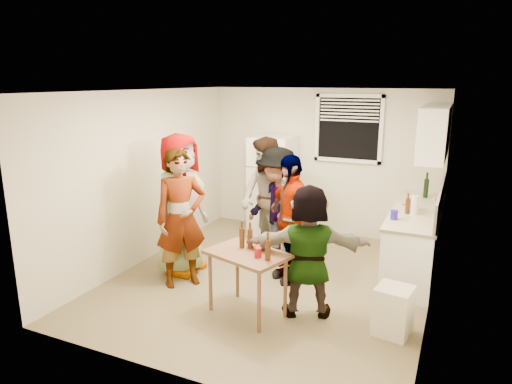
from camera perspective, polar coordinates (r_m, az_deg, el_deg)
The scene contains 23 objects.
room at distance 6.28m, azimuth 1.86°, elevation -10.92°, with size 4.00×4.50×2.50m, color beige, non-canonical shape.
window at distance 7.72m, azimuth 11.48°, elevation 7.77°, with size 1.12×0.10×1.06m, color white, non-canonical shape.
refrigerator at distance 7.93m, azimuth 2.12°, elevation 0.87°, with size 0.70×0.70×1.70m, color white.
counter_lower at distance 6.81m, azimuth 19.16°, elevation -5.82°, with size 0.60×2.20×0.86m, color white.
countertop at distance 6.68m, azimuth 19.47°, elevation -2.17°, with size 0.64×2.22×0.04m, color beige.
backsplash at distance 6.61m, azimuth 22.06°, elevation -0.76°, with size 0.03×2.20×0.36m, color #BDB6AC.
upper_cabinets at distance 6.67m, azimuth 21.49°, elevation 7.03°, with size 0.34×1.60×0.70m, color white.
kettle at distance 6.61m, azimuth 18.99°, elevation -2.12°, with size 0.21×0.18×0.18m, color silver, non-canonical shape.
paper_towel at distance 6.42m, azimuth 19.08°, elevation -2.58°, with size 0.11×0.11×0.25m, color white.
wine_bottle at distance 7.36m, azimuth 20.39°, elevation -0.64°, with size 0.07×0.07×0.29m, color black.
beer_bottle_counter at distance 6.39m, azimuth 18.33°, elevation -2.61°, with size 0.05×0.05×0.21m, color #47230C.
blue_cup at distance 6.09m, azimuth 16.85°, elevation -3.30°, with size 0.09×0.09×0.12m, color #2217AC.
picture_frame at distance 6.86m, azimuth 21.53°, elevation -1.17°, with size 0.02×0.17×0.14m, color yellow.
trash_bin at distance 5.19m, azimuth 16.78°, elevation -14.14°, with size 0.36×0.36×0.53m, color silver.
serving_table at distance 5.48m, azimuth -1.07°, elevation -14.86°, with size 0.89×0.59×0.75m, color brown, non-canonical shape.
beer_bottle_table at distance 5.30m, azimuth -1.76°, elevation -6.95°, with size 0.06×0.06×0.24m, color #47230C.
red_cup at distance 5.04m, azimuth 0.24°, elevation -8.11°, with size 0.08×0.08×0.11m, color #A21314.
guest_grey at distance 6.65m, azimuth -9.08°, elevation -9.65°, with size 0.95×1.95×0.62m, color gray.
guest_stripe at distance 6.26m, azimuth -9.03°, elevation -11.20°, with size 0.66×1.80×0.43m, color #141933.
guest_back_left at distance 7.03m, azimuth 1.27°, elevation -8.13°, with size 0.89×1.83×0.69m, color #513922.
guest_back_right at distance 6.84m, azimuth 2.64°, elevation -8.79°, with size 1.11×1.72×0.64m, color #47474D.
guest_black at distance 6.32m, azimuth 4.16°, elevation -10.78°, with size 1.00×1.71×0.42m, color black.
guest_orange at distance 5.50m, azimuth 6.33°, elevation -14.81°, with size 1.43×1.54×0.45m, color #C97046.
Camera 1 is at (2.17, -5.27, 2.64)m, focal length 32.00 mm.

